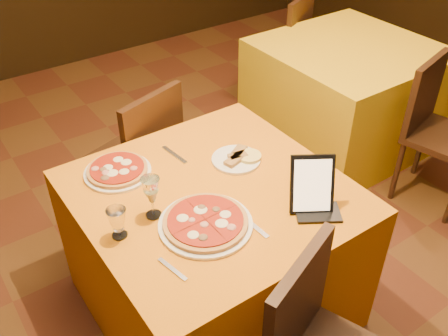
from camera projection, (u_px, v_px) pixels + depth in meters
floor at (288, 314)px, 2.54m from camera, size 6.00×7.00×0.01m
main_table at (213, 252)px, 2.36m from camera, size 1.10×1.10×0.75m
side_table at (344, 96)px, 3.60m from camera, size 1.10×1.10×0.75m
chair_main_far at (133, 157)px, 2.85m from camera, size 0.54×0.54×0.91m
chair_side_near at (446, 138)px, 3.01m from camera, size 0.55×0.55×0.91m
chair_side_far at (276, 49)px, 4.07m from camera, size 0.48×0.48×0.91m
pizza_near at (206, 223)px, 1.95m from camera, size 0.37×0.37×0.03m
pizza_far at (118, 171)px, 2.23m from camera, size 0.30×0.30×0.03m
cutlet_dish at (236, 159)px, 2.31m from camera, size 0.23×0.23×0.03m
wine_glass at (152, 197)px, 1.96m from camera, size 0.11×0.11×0.19m
water_glass at (118, 223)px, 1.88m from camera, size 0.08×0.08×0.13m
tablet at (312, 184)px, 1.98m from camera, size 0.20×0.18×0.23m
knife at (247, 220)px, 1.98m from camera, size 0.03×0.25×0.01m
fork_near at (173, 269)px, 1.78m from camera, size 0.04×0.15×0.01m
fork_far at (174, 155)px, 2.35m from camera, size 0.04×0.18×0.01m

